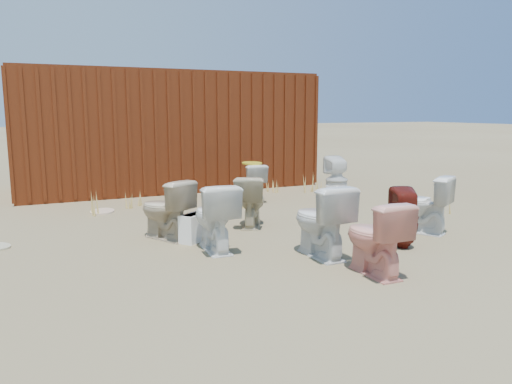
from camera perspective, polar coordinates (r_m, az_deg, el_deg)
name	(u,v)px	position (r m, az deg, el deg)	size (l,w,h in m)	color
ground	(276,243)	(6.23, 2.32, -5.81)	(100.00, 100.00, 0.00)	brown
shipping_container	(166,130)	(10.91, -10.25, 6.94)	(6.00, 2.40, 2.40)	#45190B
toilet_front_a	(214,217)	(5.83, -4.79, -2.84)	(0.45, 0.79, 0.80)	white
toilet_front_pink	(375,237)	(5.10, 13.43, -5.07)	(0.42, 0.74, 0.76)	#F8A08F
toilet_front_c	(321,220)	(5.61, 7.40, -3.25)	(0.46, 0.81, 0.83)	white
toilet_front_maroon	(404,218)	(6.16, 16.58, -2.90)	(0.33, 0.33, 0.73)	#5F1710
toilet_front_e	(421,204)	(7.00, 18.30, -1.31)	(0.44, 0.77, 0.78)	white
toilet_back_beige_left	(165,209)	(6.43, -10.32, -1.97)	(0.43, 0.75, 0.77)	#C6B190
toilet_back_beige_right	(251,201)	(7.03, -0.58, -1.02)	(0.41, 0.71, 0.73)	#C5B790
toilet_back_yellowlid	(252,183)	(8.96, -0.46, 1.08)	(0.38, 0.67, 0.68)	white
toilet_back_e	(337,181)	(8.72, 9.19, 1.27)	(0.38, 0.39, 0.84)	white
yellow_lid	(252,163)	(8.91, -0.47, 3.32)	(0.35, 0.43, 0.03)	gold
loose_tank	(197,227)	(6.34, -6.81, -3.97)	(0.50, 0.20, 0.35)	white
loose_lid_near	(102,211)	(8.43, -17.17, -2.13)	(0.38, 0.49, 0.02)	beige
weed_clump_a	(92,205)	(8.16, -18.19, -1.44)	(0.36, 0.36, 0.34)	tan
weed_clump_b	(239,198)	(8.49, -1.92, -0.69)	(0.32, 0.32, 0.30)	tan
weed_clump_c	(313,184)	(9.98, 6.49, 0.89)	(0.36, 0.36, 0.34)	tan
weed_clump_d	(134,200)	(8.70, -13.82, -0.89)	(0.30, 0.30, 0.25)	tan
weed_clump_e	(274,185)	(10.03, 2.07, 0.76)	(0.34, 0.34, 0.27)	tan
weed_clump_f	(437,205)	(8.44, 20.00, -1.40)	(0.28, 0.28, 0.27)	tan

